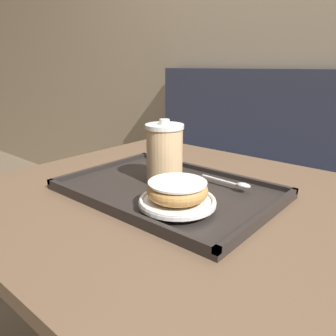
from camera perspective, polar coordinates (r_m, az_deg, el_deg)
The scene contains 8 objects.
wall_behind at distance 1.74m, azimuth 27.16°, elevation 21.75°, with size 8.00×0.05×2.40m.
booth_bench at distance 1.76m, azimuth 12.39°, elevation -6.40°, with size 1.21×0.44×1.00m.
cafe_table at distance 0.87m, azimuth 1.66°, elevation -14.92°, with size 0.97×0.85×0.72m.
serving_tray at distance 0.79m, azimuth 0.00°, elevation -3.92°, with size 0.50×0.35×0.02m.
coffee_cup_front at distance 0.81m, azimuth -0.59°, elevation 2.94°, with size 0.09×0.09×0.15m.
plate_with_chocolate_donut at distance 0.67m, azimuth 1.63°, elevation -5.78°, with size 0.16×0.16×0.01m.
donut_chocolate_glazed at distance 0.66m, azimuth 1.65°, elevation -3.81°, with size 0.12×0.12×0.04m.
spoon at distance 0.79m, azimuth 11.86°, elevation -2.71°, with size 0.14×0.02×0.01m.
Camera 1 is at (0.46, -0.57, 1.02)m, focal length 35.00 mm.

